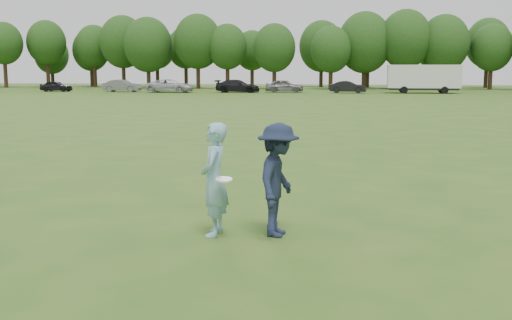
% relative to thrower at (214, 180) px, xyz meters
% --- Properties ---
extents(ground, '(200.00, 200.00, 0.00)m').
position_rel_thrower_xyz_m(ground, '(0.59, -0.02, -0.93)').
color(ground, '#2C5518').
rests_on(ground, ground).
extents(thrower, '(0.47, 0.69, 1.85)m').
position_rel_thrower_xyz_m(thrower, '(0.00, 0.00, 0.00)').
color(thrower, '#83B7CA').
rests_on(thrower, ground).
extents(defender, '(0.83, 1.27, 1.85)m').
position_rel_thrower_xyz_m(defender, '(1.03, 0.14, 0.00)').
color(defender, '#1A2339').
rests_on(defender, ground).
extents(car_a, '(3.88, 1.62, 1.31)m').
position_rel_thrower_xyz_m(car_a, '(-33.80, 59.33, -0.27)').
color(car_a, black).
rests_on(car_a, ground).
extents(car_b, '(4.50, 1.68, 1.47)m').
position_rel_thrower_xyz_m(car_b, '(-25.40, 59.52, -0.19)').
color(car_b, slate).
rests_on(car_b, ground).
extents(car_c, '(5.56, 2.64, 1.53)m').
position_rel_thrower_xyz_m(car_c, '(-19.13, 58.69, -0.16)').
color(car_c, '#BBBCC0').
rests_on(car_c, ground).
extents(car_d, '(5.17, 2.12, 1.50)m').
position_rel_thrower_xyz_m(car_d, '(-11.30, 59.81, -0.18)').
color(car_d, black).
rests_on(car_d, ground).
extents(car_e, '(4.57, 2.07, 1.52)m').
position_rel_thrower_xyz_m(car_e, '(-5.91, 60.91, -0.17)').
color(car_e, slate).
rests_on(car_e, ground).
extents(car_f, '(4.22, 1.61, 1.37)m').
position_rel_thrower_xyz_m(car_f, '(1.46, 60.39, -0.24)').
color(car_f, black).
rests_on(car_f, ground).
extents(disc_in_play, '(0.30, 0.30, 0.07)m').
position_rel_thrower_xyz_m(disc_in_play, '(0.23, -0.32, 0.07)').
color(disc_in_play, white).
rests_on(disc_in_play, ground).
extents(cargo_trailer, '(9.00, 2.75, 3.20)m').
position_rel_thrower_xyz_m(cargo_trailer, '(9.89, 61.26, 0.85)').
color(cargo_trailer, silver).
rests_on(cargo_trailer, ground).
extents(treeline, '(130.35, 18.39, 11.74)m').
position_rel_thrower_xyz_m(treeline, '(3.40, 76.88, 5.33)').
color(treeline, '#332114').
rests_on(treeline, ground).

